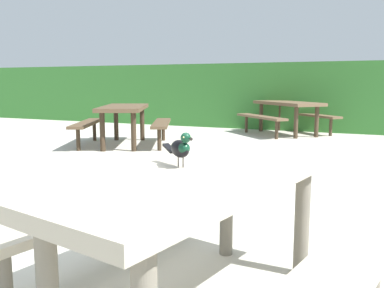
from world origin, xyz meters
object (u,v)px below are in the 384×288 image
Objects in this scene: picnic_table_foreground at (200,207)px; picnic_table_mid_left at (124,116)px; bird_grackle at (181,148)px; picnic_table_mid_right at (288,110)px.

picnic_table_foreground and picnic_table_mid_left have the same top height.
bird_grackle is at bearing 169.12° from picnic_table_foreground.
picnic_table_foreground is at bearing -53.21° from picnic_table_mid_left.
bird_grackle is 5.85m from picnic_table_mid_left.
picnic_table_mid_right is (-1.09, 7.71, 0.00)m from picnic_table_foreground.
picnic_table_mid_left is at bearing 126.03° from bird_grackle.
picnic_table_mid_left is (-3.55, 4.74, 0.00)m from picnic_table_foreground.
picnic_table_mid_right is at bearing 98.05° from picnic_table_foreground.
picnic_table_mid_right is (-0.98, 7.69, -0.29)m from bird_grackle.
picnic_table_foreground is 0.89× the size of picnic_table_mid_left.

